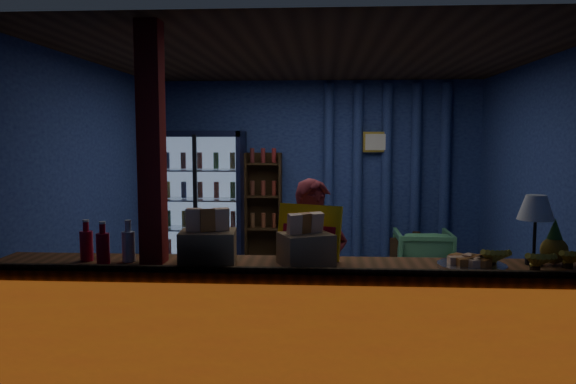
# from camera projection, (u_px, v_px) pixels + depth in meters

# --- Properties ---
(ground) EXTENTS (4.60, 4.60, 0.00)m
(ground) POSITION_uv_depth(u_px,v_px,m) (310.00, 313.00, 5.83)
(ground) COLOR #515154
(ground) RESTS_ON ground
(room_walls) EXTENTS (4.60, 4.60, 4.60)m
(room_walls) POSITION_uv_depth(u_px,v_px,m) (311.00, 162.00, 5.67)
(room_walls) COLOR navy
(room_walls) RESTS_ON ground
(counter) EXTENTS (4.40, 0.57, 0.99)m
(counter) POSITION_uv_depth(u_px,v_px,m) (305.00, 332.00, 3.88)
(counter) COLOR brown
(counter) RESTS_ON ground
(support_post) EXTENTS (0.16, 0.16, 2.60)m
(support_post) POSITION_uv_depth(u_px,v_px,m) (153.00, 213.00, 3.88)
(support_post) COLOR maroon
(support_post) RESTS_ON ground
(beverage_cooler) EXTENTS (1.20, 0.62, 1.90)m
(beverage_cooler) POSITION_uv_depth(u_px,v_px,m) (201.00, 201.00, 7.73)
(beverage_cooler) COLOR black
(beverage_cooler) RESTS_ON ground
(bottle_shelf) EXTENTS (0.50, 0.28, 1.60)m
(bottle_shelf) POSITION_uv_depth(u_px,v_px,m) (264.00, 210.00, 7.84)
(bottle_shelf) COLOR #352211
(bottle_shelf) RESTS_ON ground
(curtain_folds) EXTENTS (1.74, 0.14, 2.50)m
(curtain_folds) POSITION_uv_depth(u_px,v_px,m) (386.00, 175.00, 7.76)
(curtain_folds) COLOR navy
(curtain_folds) RESTS_ON room_walls
(framed_picture) EXTENTS (0.36, 0.04, 0.28)m
(framed_picture) POSITION_uv_depth(u_px,v_px,m) (376.00, 142.00, 7.68)
(framed_picture) COLOR gold
(framed_picture) RESTS_ON room_walls
(shopkeeper) EXTENTS (0.61, 0.48, 1.49)m
(shopkeeper) POSITION_uv_depth(u_px,v_px,m) (314.00, 272.00, 4.49)
(shopkeeper) COLOR maroon
(shopkeeper) RESTS_ON ground
(green_chair) EXTENTS (0.70, 0.72, 0.64)m
(green_chair) POSITION_uv_depth(u_px,v_px,m) (423.00, 255.00, 7.14)
(green_chair) COLOR #4E9D63
(green_chair) RESTS_ON ground
(side_table) EXTENTS (0.64, 0.54, 0.61)m
(side_table) POSITION_uv_depth(u_px,v_px,m) (416.00, 259.00, 7.22)
(side_table) COLOR #352211
(side_table) RESTS_ON ground
(yellow_sign) EXTENTS (0.48, 0.27, 0.39)m
(yellow_sign) POSITION_uv_depth(u_px,v_px,m) (309.00, 232.00, 4.03)
(yellow_sign) COLOR yellow
(yellow_sign) RESTS_ON counter
(soda_bottles) EXTENTS (0.39, 0.17, 0.29)m
(soda_bottles) POSITION_uv_depth(u_px,v_px,m) (106.00, 245.00, 3.91)
(soda_bottles) COLOR #AB0B1F
(soda_bottles) RESTS_ON counter
(snack_box_left) EXTENTS (0.40, 0.34, 0.39)m
(snack_box_left) POSITION_uv_depth(u_px,v_px,m) (208.00, 245.00, 3.80)
(snack_box_left) COLOR olive
(snack_box_left) RESTS_ON counter
(snack_box_centre) EXTENTS (0.42, 0.39, 0.35)m
(snack_box_centre) POSITION_uv_depth(u_px,v_px,m) (306.00, 247.00, 3.82)
(snack_box_centre) COLOR olive
(snack_box_centre) RESTS_ON counter
(pastry_tray) EXTENTS (0.46, 0.46, 0.07)m
(pastry_tray) POSITION_uv_depth(u_px,v_px,m) (472.00, 264.00, 3.75)
(pastry_tray) COLOR silver
(pastry_tray) RESTS_ON counter
(banana_bunches) EXTENTS (0.97, 0.29, 0.16)m
(banana_bunches) POSITION_uv_depth(u_px,v_px,m) (554.00, 259.00, 3.65)
(banana_bunches) COLOR yellow
(banana_bunches) RESTS_ON counter
(table_lamp) EXTENTS (0.24, 0.24, 0.48)m
(table_lamp) POSITION_uv_depth(u_px,v_px,m) (536.00, 210.00, 3.80)
(table_lamp) COLOR black
(table_lamp) RESTS_ON counter
(pineapple) EXTENTS (0.18, 0.18, 0.31)m
(pineapple) POSITION_uv_depth(u_px,v_px,m) (554.00, 246.00, 3.82)
(pineapple) COLOR olive
(pineapple) RESTS_ON counter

